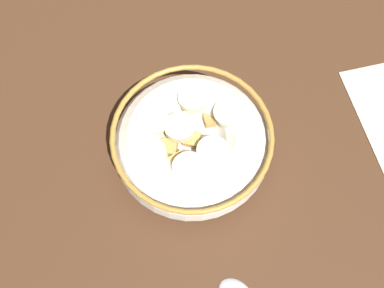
% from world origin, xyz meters
% --- Properties ---
extents(ground_plane, '(1.27, 1.27, 0.02)m').
position_xyz_m(ground_plane, '(0.00, 0.00, -0.01)').
color(ground_plane, '#472B19').
extents(cereal_bowl, '(0.18, 0.18, 0.06)m').
position_xyz_m(cereal_bowl, '(0.00, 0.00, 0.03)').
color(cereal_bowl, silver).
rests_on(cereal_bowl, ground_plane).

